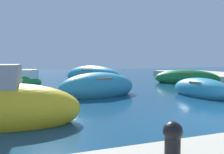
{
  "coord_description": "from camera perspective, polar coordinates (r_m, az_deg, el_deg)",
  "views": [
    {
      "loc": [
        -6.45,
        -5.98,
        2.09
      ],
      "look_at": [
        -0.76,
        8.97,
        0.87
      ],
      "focal_mm": 39.48,
      "sensor_mm": 36.0,
      "label": 1
    }
  ],
  "objects": [
    {
      "name": "moored_boat_5",
      "position": [
        21.46,
        -4.49,
        0.15
      ],
      "size": [
        5.0,
        5.82,
        1.88
      ],
      "rotation": [
        0.0,
        0.0,
        5.34
      ],
      "color": "teal",
      "rests_on": "ground"
    },
    {
      "name": "moored_boat_1",
      "position": [
        14.41,
        20.0,
        -2.78
      ],
      "size": [
        2.02,
        3.94,
        1.32
      ],
      "rotation": [
        0.0,
        0.0,
        4.87
      ],
      "color": "teal",
      "rests_on": "ground"
    },
    {
      "name": "moored_boat_0",
      "position": [
        18.03,
        -19.03,
        -1.31
      ],
      "size": [
        2.9,
        3.63,
        1.55
      ],
      "rotation": [
        0.0,
        0.0,
        4.16
      ],
      "color": "#197233",
      "rests_on": "ground"
    },
    {
      "name": "moored_boat_6",
      "position": [
        13.7,
        -3.28,
        -2.45
      ],
      "size": [
        4.94,
        2.84,
        1.69
      ],
      "rotation": [
        0.0,
        0.0,
        0.22
      ],
      "color": "teal",
      "rests_on": "ground"
    },
    {
      "name": "moored_boat_7",
      "position": [
        21.37,
        16.86,
        -0.33
      ],
      "size": [
        5.0,
        4.71,
        1.49
      ],
      "rotation": [
        0.0,
        0.0,
        5.56
      ],
      "color": "#197233",
      "rests_on": "ground"
    },
    {
      "name": "mooring_bollard",
      "position": [
        3.92,
        13.86,
        -14.0
      ],
      "size": [
        0.3,
        0.3,
        0.65
      ],
      "color": "black",
      "rests_on": "quay_promenade"
    },
    {
      "name": "moored_boat_2",
      "position": [
        8.36,
        -23.4,
        -6.57
      ],
      "size": [
        4.79,
        2.56,
        2.28
      ],
      "rotation": [
        0.0,
        0.0,
        6.13
      ],
      "color": "gold",
      "rests_on": "ground"
    }
  ]
}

